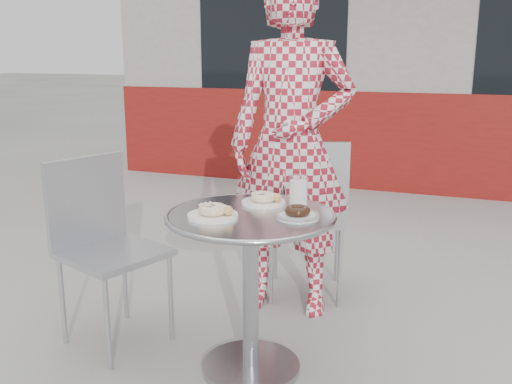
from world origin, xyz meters
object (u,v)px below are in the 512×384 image
(milk_cup, at_px, (298,192))
(chair_left, at_px, (115,288))
(chair_far, at_px, (306,247))
(plate_near, at_px, (214,212))
(plate_far, at_px, (264,199))
(bistro_table, at_px, (251,254))
(seated_person, at_px, (291,146))
(plate_checker, at_px, (297,214))

(milk_cup, bearing_deg, chair_left, -168.22)
(chair_far, xyz_separation_m, plate_near, (-0.12, -1.00, 0.46))
(plate_far, bearing_deg, chair_far, 90.40)
(bistro_table, distance_m, seated_person, 0.79)
(chair_far, relative_size, milk_cup, 6.97)
(chair_far, relative_size, plate_far, 4.78)
(bistro_table, relative_size, chair_left, 0.81)
(plate_far, bearing_deg, milk_cup, 10.89)
(chair_far, relative_size, plate_checker, 5.11)
(plate_far, relative_size, plate_near, 0.94)
(milk_cup, bearing_deg, plate_checker, -74.33)
(bistro_table, xyz_separation_m, chair_far, (-0.01, 0.90, -0.26))
(plate_near, bearing_deg, chair_far, 83.42)
(chair_left, xyz_separation_m, seated_person, (0.67, 0.68, 0.63))
(chair_far, height_order, chair_left, chair_far)
(seated_person, bearing_deg, bistro_table, -92.36)
(plate_far, bearing_deg, bistro_table, -89.93)
(chair_far, distance_m, chair_left, 1.13)
(plate_checker, bearing_deg, chair_far, 103.08)
(seated_person, distance_m, plate_near, 0.82)
(seated_person, xyz_separation_m, plate_far, (0.04, -0.53, -0.16))
(plate_near, bearing_deg, milk_cup, 48.34)
(plate_near, xyz_separation_m, milk_cup, (0.27, 0.30, 0.04))
(plate_checker, bearing_deg, chair_left, 179.72)
(bistro_table, distance_m, milk_cup, 0.34)
(seated_person, bearing_deg, plate_checker, -76.39)
(plate_far, xyz_separation_m, milk_cup, (0.15, 0.03, 0.04))
(seated_person, distance_m, plate_far, 0.56)
(chair_left, height_order, seated_person, seated_person)
(bistro_table, distance_m, chair_far, 0.93)
(chair_far, height_order, plate_checker, chair_far)
(chair_far, relative_size, plate_near, 4.49)
(bistro_table, bearing_deg, plate_far, 90.07)
(plate_checker, xyz_separation_m, milk_cup, (-0.05, 0.18, 0.05))
(plate_checker, bearing_deg, seated_person, 109.46)
(plate_near, relative_size, plate_checker, 1.14)
(chair_left, relative_size, milk_cup, 6.70)
(seated_person, relative_size, plate_far, 9.29)
(chair_far, distance_m, plate_near, 1.11)
(seated_person, distance_m, plate_checker, 0.75)
(plate_near, distance_m, milk_cup, 0.41)
(chair_far, bearing_deg, seated_person, 64.20)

